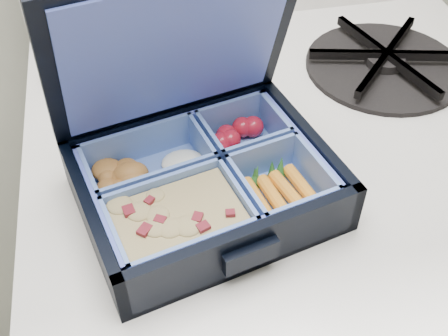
{
  "coord_description": "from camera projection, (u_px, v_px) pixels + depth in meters",
  "views": [
    {
      "loc": [
        0.14,
        1.29,
        1.19
      ],
      "look_at": [
        0.21,
        1.63,
        0.85
      ],
      "focal_mm": 45.0,
      "sensor_mm": 36.0,
      "label": 1
    }
  ],
  "objects": [
    {
      "name": "stove",
      "position": [
        270.0,
        324.0,
        0.87
      ],
      "size": [
        0.54,
        0.54,
        0.81
      ],
      "primitive_type": null,
      "color": "silver",
      "rests_on": "floor"
    },
    {
      "name": "bento_box",
      "position": [
        205.0,
        184.0,
        0.48
      ],
      "size": [
        0.24,
        0.21,
        0.05
      ],
      "primitive_type": null,
      "rotation": [
        0.0,
        0.0,
        0.24
      ],
      "color": "black",
      "rests_on": "stove"
    },
    {
      "name": "burner_grate",
      "position": [
        386.0,
        59.0,
        0.64
      ],
      "size": [
        0.21,
        0.21,
        0.03
      ],
      "primitive_type": "cylinder",
      "rotation": [
        0.0,
        0.0,
        -0.23
      ],
      "color": "black",
      "rests_on": "stove"
    },
    {
      "name": "burner_grate_rear",
      "position": [
        126.0,
        61.0,
        0.64
      ],
      "size": [
        0.21,
        0.21,
        0.02
      ],
      "primitive_type": "cylinder",
      "rotation": [
        0.0,
        0.0,
        0.1
      ],
      "color": "black",
      "rests_on": "stove"
    },
    {
      "name": "fork",
      "position": [
        186.0,
        104.0,
        0.6
      ],
      "size": [
        0.14,
        0.13,
        0.01
      ],
      "primitive_type": null,
      "rotation": [
        0.0,
        0.0,
        -0.84
      ],
      "color": "#AEAEAE",
      "rests_on": "stove"
    }
  ]
}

